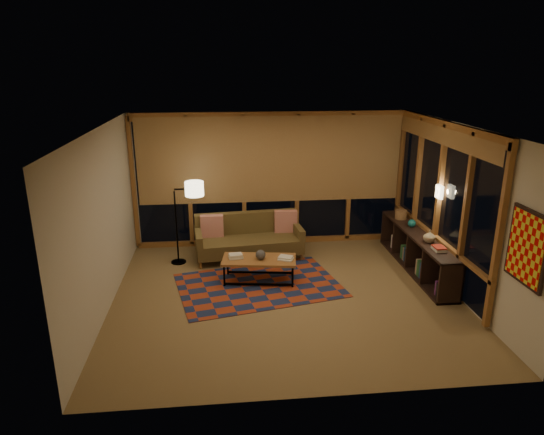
{
  "coord_description": "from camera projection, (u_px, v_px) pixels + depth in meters",
  "views": [
    {
      "loc": [
        -0.95,
        -7.01,
        3.61
      ],
      "look_at": [
        -0.17,
        0.52,
        1.17
      ],
      "focal_mm": 32.0,
      "sensor_mm": 36.0,
      "label": 1
    }
  ],
  "objects": [
    {
      "name": "floor",
      "position": [
        286.0,
        296.0,
        7.83
      ],
      "size": [
        5.5,
        5.0,
        0.01
      ],
      "primitive_type": "cube",
      "color": "#9D7F56",
      "rests_on": "ground"
    },
    {
      "name": "book_stack_b",
      "position": [
        286.0,
        258.0,
        8.21
      ],
      "size": [
        0.27,
        0.24,
        0.04
      ],
      "primitive_type": null,
      "rotation": [
        0.0,
        0.0,
        -0.42
      ],
      "color": "beige",
      "rests_on": "coffee_table"
    },
    {
      "name": "ceramic_pot",
      "position": [
        261.0,
        255.0,
        8.19
      ],
      "size": [
        0.21,
        0.21,
        0.17
      ],
      "primitive_type": "sphere",
      "rotation": [
        0.0,
        0.0,
        -0.27
      ],
      "color": "black",
      "rests_on": "coffee_table"
    },
    {
      "name": "wall_sconce",
      "position": [
        439.0,
        192.0,
        8.04
      ],
      "size": [
        0.12,
        0.18,
        0.22
      ],
      "primitive_type": null,
      "color": "#FFEFBA",
      "rests_on": "walls"
    },
    {
      "name": "teal_bowl",
      "position": [
        412.0,
        223.0,
        8.93
      ],
      "size": [
        0.18,
        0.18,
        0.15
      ],
      "primitive_type": "sphere",
      "rotation": [
        0.0,
        0.0,
        0.23
      ],
      "color": "#146365",
      "rests_on": "bookshelf"
    },
    {
      "name": "bookshelf",
      "position": [
        417.0,
        251.0,
        8.75
      ],
      "size": [
        0.4,
        2.79,
        0.7
      ],
      "primitive_type": null,
      "color": "#301F1A",
      "rests_on": "floor"
    },
    {
      "name": "sofa",
      "position": [
        249.0,
        238.0,
        9.24
      ],
      "size": [
        2.07,
        1.0,
        0.82
      ],
      "primitive_type": null,
      "rotation": [
        0.0,
        0.0,
        0.1
      ],
      "color": "#4C4120",
      "rests_on": "floor"
    },
    {
      "name": "book_stack_a",
      "position": [
        236.0,
        256.0,
        8.27
      ],
      "size": [
        0.27,
        0.23,
        0.07
      ],
      "primitive_type": null,
      "rotation": [
        0.0,
        0.0,
        0.14
      ],
      "color": "beige",
      "rests_on": "coffee_table"
    },
    {
      "name": "pillow_right",
      "position": [
        286.0,
        221.0,
        9.5
      ],
      "size": [
        0.45,
        0.16,
        0.44
      ],
      "primitive_type": null,
      "rotation": [
        0.0,
        0.0,
        -0.03
      ],
      "color": "#B21A09",
      "rests_on": "sofa"
    },
    {
      "name": "window_wall_right",
      "position": [
        438.0,
        201.0,
        8.25
      ],
      "size": [
        0.16,
        3.7,
        2.6
      ],
      "primitive_type": null,
      "color": "brown",
      "rests_on": "walls"
    },
    {
      "name": "area_rug",
      "position": [
        259.0,
        285.0,
        8.2
      ],
      "size": [
        2.96,
        2.28,
        0.01
      ],
      "primitive_type": "cube",
      "rotation": [
        0.0,
        0.0,
        0.21
      ],
      "color": "#9A371B",
      "rests_on": "floor"
    },
    {
      "name": "shelf_book_stack",
      "position": [
        439.0,
        248.0,
        7.83
      ],
      "size": [
        0.25,
        0.3,
        0.08
      ],
      "primitive_type": null,
      "rotation": [
        0.0,
        0.0,
        -0.23
      ],
      "color": "beige",
      "rests_on": "bookshelf"
    },
    {
      "name": "vase",
      "position": [
        430.0,
        236.0,
        8.18
      ],
      "size": [
        0.25,
        0.25,
        0.21
      ],
      "primitive_type": "imported",
      "rotation": [
        0.0,
        0.0,
        -0.25
      ],
      "color": "tan",
      "rests_on": "bookshelf"
    },
    {
      "name": "basket",
      "position": [
        401.0,
        214.0,
        9.41
      ],
      "size": [
        0.25,
        0.25,
        0.17
      ],
      "primitive_type": "cylinder",
      "rotation": [
        0.0,
        0.0,
        -0.09
      ],
      "color": "#946746",
      "rests_on": "bookshelf"
    },
    {
      "name": "coffee_table",
      "position": [
        259.0,
        270.0,
        8.31
      ],
      "size": [
        1.31,
        0.74,
        0.42
      ],
      "primitive_type": null,
      "rotation": [
        0.0,
        0.0,
        -0.14
      ],
      "color": "brown",
      "rests_on": "floor"
    },
    {
      "name": "floor_lamp",
      "position": [
        176.0,
        223.0,
        8.9
      ],
      "size": [
        0.53,
        0.35,
        1.56
      ],
      "primitive_type": null,
      "rotation": [
        0.0,
        0.0,
        0.03
      ],
      "color": "black",
      "rests_on": "floor"
    },
    {
      "name": "walls",
      "position": [
        287.0,
        217.0,
        7.42
      ],
      "size": [
        5.51,
        5.01,
        2.7
      ],
      "color": "beige",
      "rests_on": "floor"
    },
    {
      "name": "ceiling",
      "position": [
        287.0,
        128.0,
        7.01
      ],
      "size": [
        5.5,
        5.0,
        0.01
      ],
      "primitive_type": "cube",
      "color": "white",
      "rests_on": "walls"
    },
    {
      "name": "wall_art",
      "position": [
        527.0,
        248.0,
        5.91
      ],
      "size": [
        0.06,
        0.74,
        0.94
      ],
      "primitive_type": null,
      "color": "red",
      "rests_on": "walls"
    },
    {
      "name": "pillow_left",
      "position": [
        212.0,
        226.0,
        9.24
      ],
      "size": [
        0.44,
        0.17,
        0.43
      ],
      "primitive_type": null,
      "rotation": [
        0.0,
        0.0,
        0.05
      ],
      "color": "#B21A09",
      "rests_on": "sofa"
    },
    {
      "name": "window_wall_back",
      "position": [
        271.0,
        180.0,
        9.72
      ],
      "size": [
        5.3,
        0.16,
        2.6
      ],
      "primitive_type": null,
      "color": "brown",
      "rests_on": "walls"
    }
  ]
}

